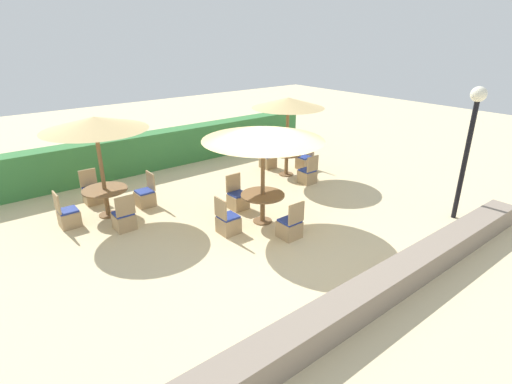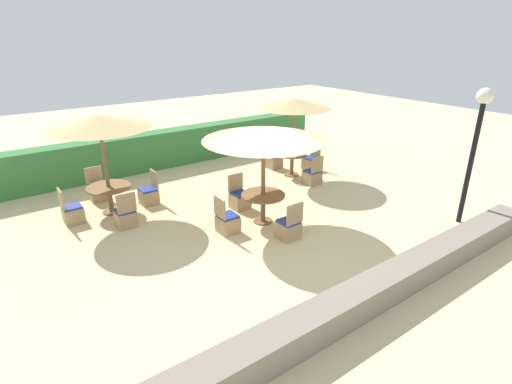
% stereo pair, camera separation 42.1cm
% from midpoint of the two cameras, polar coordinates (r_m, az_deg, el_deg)
% --- Properties ---
extents(ground_plane, '(40.00, 40.00, 0.00)m').
position_cam_midpoint_polar(ground_plane, '(9.53, 0.99, -6.10)').
color(ground_plane, beige).
extents(hedge_row, '(13.00, 0.70, 1.26)m').
position_cam_midpoint_polar(hedge_row, '(14.40, -15.31, 5.72)').
color(hedge_row, '#387A3D').
rests_on(hedge_row, ground_plane).
extents(stone_border, '(10.00, 0.56, 0.51)m').
position_cam_midpoint_polar(stone_border, '(7.63, 16.33, -12.76)').
color(stone_border, gray).
rests_on(stone_border, ground_plane).
extents(lamp_post, '(0.36, 0.36, 3.32)m').
position_cam_midpoint_polar(lamp_post, '(10.77, 27.46, 8.12)').
color(lamp_post, black).
rests_on(lamp_post, ground_plane).
extents(parasol_back_right, '(2.30, 2.30, 2.56)m').
position_cam_midpoint_polar(parasol_back_right, '(12.84, 3.66, 12.55)').
color(parasol_back_right, brown).
rests_on(parasol_back_right, ground_plane).
extents(round_table_back_right, '(1.00, 1.00, 0.75)m').
position_cam_midpoint_polar(round_table_back_right, '(13.26, 3.47, 4.85)').
color(round_table_back_right, brown).
rests_on(round_table_back_right, ground_plane).
extents(patio_chair_back_right_north, '(0.46, 0.46, 0.93)m').
position_cam_midpoint_polar(patio_chair_back_right_north, '(14.04, 0.81, 4.54)').
color(patio_chair_back_right_north, tan).
rests_on(patio_chair_back_right_north, ground_plane).
extents(patio_chair_back_right_east, '(0.46, 0.46, 0.93)m').
position_cam_midpoint_polar(patio_chair_back_right_east, '(14.00, 6.12, 4.36)').
color(patio_chair_back_right_east, tan).
rests_on(patio_chair_back_right_east, ground_plane).
extents(patio_chair_back_right_south, '(0.46, 0.46, 0.93)m').
position_cam_midpoint_polar(patio_chair_back_right_south, '(12.65, 6.43, 2.39)').
color(patio_chair_back_right_south, tan).
rests_on(patio_chair_back_right_south, ground_plane).
extents(parasol_center, '(2.90, 2.90, 2.45)m').
position_cam_midpoint_polar(parasol_center, '(9.36, -0.28, 8.34)').
color(parasol_center, brown).
rests_on(parasol_center, ground_plane).
extents(round_table_center, '(1.09, 1.09, 0.75)m').
position_cam_midpoint_polar(round_table_center, '(9.90, -0.26, -1.16)').
color(round_table_center, brown).
rests_on(round_table_center, ground_plane).
extents(patio_chair_center_south, '(0.46, 0.46, 0.93)m').
position_cam_midpoint_polar(patio_chair_center_south, '(9.31, 3.57, -5.06)').
color(patio_chair_center_south, tan).
rests_on(patio_chair_center_south, ground_plane).
extents(patio_chair_center_north, '(0.46, 0.46, 0.93)m').
position_cam_midpoint_polar(patio_chair_center_north, '(10.81, -3.75, -1.04)').
color(patio_chair_center_north, tan).
rests_on(patio_chair_center_north, ground_plane).
extents(patio_chair_center_west, '(0.46, 0.46, 0.93)m').
position_cam_midpoint_polar(patio_chair_center_west, '(9.53, -5.32, -4.41)').
color(patio_chair_center_west, tan).
rests_on(patio_chair_center_west, ground_plane).
extents(parasol_back_left, '(2.53, 2.53, 2.60)m').
position_cam_midpoint_polar(parasol_back_left, '(10.52, -23.15, 8.94)').
color(parasol_back_left, brown).
rests_on(parasol_back_left, ground_plane).
extents(round_table_back_left, '(1.13, 1.13, 0.74)m').
position_cam_midpoint_polar(round_table_back_left, '(11.03, -21.74, -0.31)').
color(round_table_back_left, brown).
rests_on(round_table_back_left, ground_plane).
extents(patio_chair_back_left_east, '(0.46, 0.46, 0.93)m').
position_cam_midpoint_polar(patio_chair_back_left_east, '(11.42, -16.52, -0.66)').
color(patio_chair_back_left_east, tan).
rests_on(patio_chair_back_left_east, ground_plane).
extents(patio_chair_back_left_north, '(0.46, 0.46, 0.93)m').
position_cam_midpoint_polar(patio_chair_back_left_north, '(12.12, -23.26, -0.26)').
color(patio_chair_back_left_north, tan).
rests_on(patio_chair_back_left_north, ground_plane).
extents(patio_chair_back_left_west, '(0.46, 0.46, 0.93)m').
position_cam_midpoint_polar(patio_chair_back_left_west, '(10.92, -26.25, -3.19)').
color(patio_chair_back_left_west, tan).
rests_on(patio_chair_back_left_west, ground_plane).
extents(patio_chair_back_left_south, '(0.46, 0.46, 0.93)m').
position_cam_midpoint_polar(patio_chair_back_left_south, '(10.24, -19.45, -3.73)').
color(patio_chair_back_left_south, tan).
rests_on(patio_chair_back_left_south, ground_plane).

